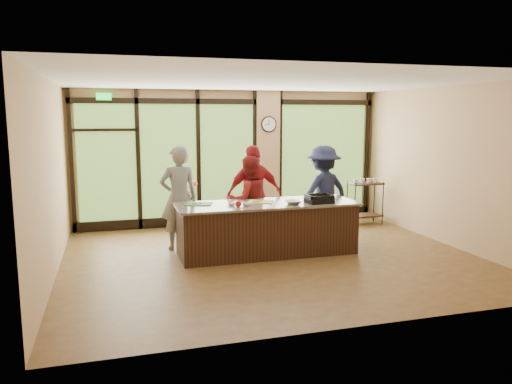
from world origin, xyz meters
TOP-DOWN VIEW (x-y plane):
  - floor at (0.00, 0.00)m, footprint 7.00×7.00m
  - ceiling at (0.00, 0.00)m, footprint 7.00×7.00m
  - back_wall at (0.00, 3.00)m, footprint 7.00×0.00m
  - left_wall at (-3.50, 0.00)m, footprint 0.00×6.00m
  - right_wall at (3.50, 0.00)m, footprint 0.00×6.00m
  - window_wall at (0.16, 2.95)m, footprint 6.90×0.12m
  - island_base at (0.00, 0.30)m, footprint 3.10×1.00m
  - countertop at (0.00, 0.30)m, footprint 3.20×1.10m
  - wall_clock at (0.85, 2.87)m, footprint 0.36×0.04m
  - cook_left at (-1.45, 1.05)m, footprint 0.74×0.52m
  - cook_midleft at (-0.15, 1.00)m, footprint 0.92×0.77m
  - cook_midright at (-0.00, 1.13)m, footprint 1.15×0.58m
  - cook_right at (1.45, 1.15)m, footprint 1.32×0.94m
  - roasting_pan at (0.88, 0.04)m, footprint 0.47×0.38m
  - mixing_bowl at (0.39, 0.03)m, footprint 0.32×0.32m
  - cutting_board_left at (-1.19, 0.49)m, footprint 0.53×0.46m
  - cutting_board_center at (-0.09, 0.42)m, footprint 0.38×0.29m
  - cutting_board_right at (-0.09, 0.40)m, footprint 0.53×0.48m
  - prep_bowl_near at (-0.42, 0.12)m, footprint 0.17×0.17m
  - prep_bowl_mid at (-0.67, 0.21)m, footprint 0.16×0.16m
  - prep_bowl_far at (-0.19, 0.39)m, footprint 0.16×0.16m
  - red_ramekin at (-0.58, 0.07)m, footprint 0.13×0.13m
  - flower_stand at (-1.09, 2.75)m, footprint 0.45×0.45m
  - flower_vase at (-1.09, 2.75)m, footprint 0.33×0.33m
  - bar_cart at (2.88, 2.04)m, footprint 0.78×0.48m

SIDE VIEW (x-z plane):
  - floor at x=0.00m, z-range 0.00..0.00m
  - flower_stand at x=-1.09m, z-range 0.00..0.71m
  - island_base at x=0.00m, z-range 0.00..0.88m
  - bar_cart at x=2.88m, z-range 0.10..1.14m
  - cook_midleft at x=-0.15m, z-range 0.00..1.70m
  - flower_vase at x=-1.09m, z-range 0.71..0.99m
  - countertop at x=0.00m, z-range 0.88..0.92m
  - cutting_board_center at x=-0.09m, z-range 0.92..0.93m
  - cutting_board_right at x=-0.09m, z-range 0.92..0.93m
  - cutting_board_left at x=-1.19m, z-range 0.92..0.93m
  - cook_right at x=1.45m, z-range 0.00..1.86m
  - prep_bowl_far at x=-0.19m, z-range 0.92..0.95m
  - prep_bowl_mid at x=-0.67m, z-range 0.92..0.96m
  - prep_bowl_near at x=-0.42m, z-range 0.92..0.97m
  - cook_midright at x=0.00m, z-range 0.00..1.89m
  - mixing_bowl at x=0.39m, z-range 0.92..0.99m
  - cook_left at x=-1.45m, z-range 0.00..1.92m
  - roasting_pan at x=0.88m, z-range 0.92..1.00m
  - red_ramekin at x=-0.58m, z-range 0.92..1.00m
  - window_wall at x=0.16m, z-range -0.11..2.89m
  - back_wall at x=0.00m, z-range -2.00..5.00m
  - left_wall at x=-3.50m, z-range -1.50..4.50m
  - right_wall at x=3.50m, z-range -1.50..4.50m
  - wall_clock at x=0.85m, z-range 2.07..2.43m
  - ceiling at x=0.00m, z-range 3.00..3.00m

